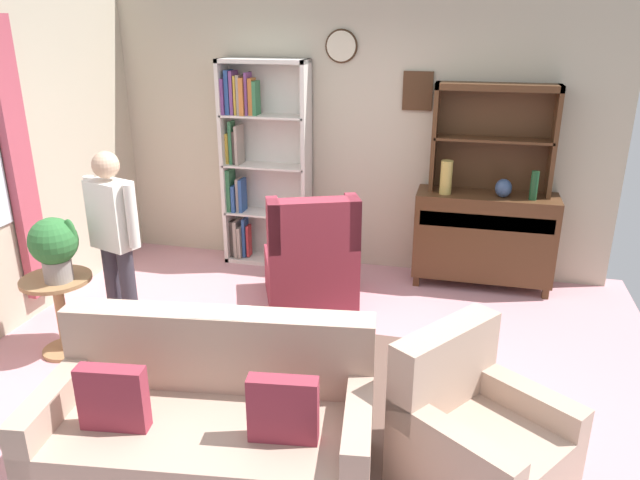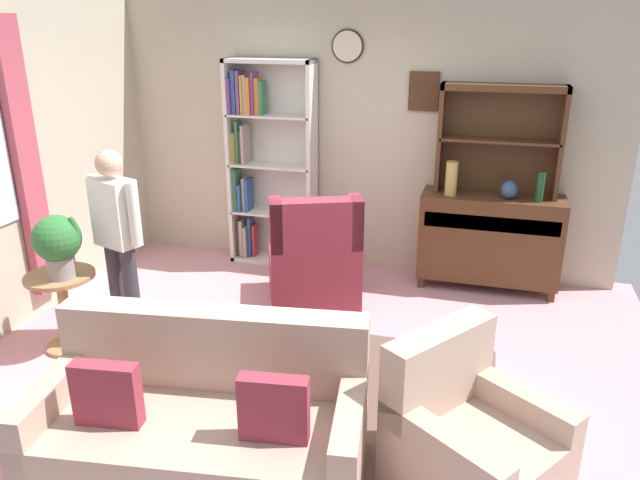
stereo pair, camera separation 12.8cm
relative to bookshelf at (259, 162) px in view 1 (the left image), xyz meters
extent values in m
cube|color=#C68C93|center=(0.98, -1.94, -1.09)|extent=(5.40, 4.60, 0.02)
cube|color=#BCB299|center=(0.98, 0.19, 0.32)|extent=(5.00, 0.06, 2.80)
cylinder|color=beige|center=(0.82, 0.14, 1.14)|extent=(0.28, 0.03, 0.28)
torus|color=#382314|center=(0.82, 0.14, 1.14)|extent=(0.31, 0.02, 0.31)
cube|color=#422816|center=(1.57, 0.14, 0.74)|extent=(0.28, 0.03, 0.36)
cube|color=#B24756|center=(-1.46, -1.66, 0.27)|extent=(0.08, 0.24, 2.30)
cube|color=brown|center=(1.18, -2.24, -1.07)|extent=(2.44, 1.81, 0.01)
cube|color=silver|center=(-0.34, -0.01, -0.03)|extent=(0.04, 0.30, 2.10)
cube|color=silver|center=(0.52, -0.01, -0.03)|extent=(0.04, 0.30, 2.10)
cube|color=silver|center=(0.09, -0.01, 1.00)|extent=(0.90, 0.30, 0.04)
cube|color=silver|center=(0.09, -0.01, -1.06)|extent=(0.90, 0.30, 0.04)
cube|color=silver|center=(0.09, 0.13, -0.03)|extent=(0.90, 0.01, 2.10)
cube|color=silver|center=(0.09, -0.01, -0.53)|extent=(0.86, 0.30, 0.02)
cube|color=#3F3833|center=(-0.30, -0.03, -0.84)|extent=(0.04, 0.13, 0.39)
cube|color=gray|center=(-0.25, -0.03, -0.83)|extent=(0.04, 0.20, 0.40)
cube|color=gray|center=(-0.21, -0.03, -0.86)|extent=(0.03, 0.22, 0.33)
cube|color=#284C8C|center=(-0.17, -0.03, -0.82)|extent=(0.03, 0.13, 0.42)
cube|color=#B22D33|center=(-0.13, -0.03, -0.86)|extent=(0.03, 0.11, 0.35)
cube|color=silver|center=(0.09, -0.01, -0.03)|extent=(0.86, 0.30, 0.02)
cube|color=#337247|center=(-0.30, -0.03, -0.30)|extent=(0.04, 0.18, 0.44)
cube|color=#284C8C|center=(-0.25, -0.03, -0.38)|extent=(0.04, 0.20, 0.28)
cube|color=gray|center=(-0.21, -0.03, -0.35)|extent=(0.03, 0.15, 0.35)
cube|color=#284C8C|center=(-0.18, -0.03, -0.35)|extent=(0.04, 0.16, 0.34)
cube|color=silver|center=(0.09, -0.01, 0.48)|extent=(0.86, 0.30, 0.02)
cube|color=gold|center=(-0.31, -0.03, 0.13)|extent=(0.03, 0.10, 0.31)
cube|color=#337247|center=(-0.27, -0.03, 0.20)|extent=(0.03, 0.13, 0.43)
cube|color=#3F3833|center=(-0.23, -0.03, 0.15)|extent=(0.03, 0.12, 0.33)
cube|color=gray|center=(-0.19, -0.03, 0.18)|extent=(0.03, 0.21, 0.40)
cube|color=#723F7F|center=(-0.31, -0.03, 0.66)|extent=(0.03, 0.21, 0.35)
cube|color=#284C8C|center=(-0.27, -0.03, 0.70)|extent=(0.04, 0.17, 0.43)
cube|color=#723F7F|center=(-0.22, -0.03, 0.70)|extent=(0.03, 0.18, 0.42)
cube|color=gold|center=(-0.18, -0.03, 0.68)|extent=(0.02, 0.18, 0.38)
cube|color=gray|center=(-0.15, -0.03, 0.68)|extent=(0.03, 0.20, 0.38)
cube|color=#CC7233|center=(-0.11, -0.03, 0.67)|extent=(0.04, 0.23, 0.36)
cube|color=#723F7F|center=(-0.07, -0.03, 0.69)|extent=(0.02, 0.17, 0.41)
cube|color=#CC7233|center=(-0.03, -0.03, 0.66)|extent=(0.04, 0.14, 0.35)
cube|color=#337247|center=(0.01, -0.03, 0.65)|extent=(0.04, 0.15, 0.33)
cube|color=#4C2D19|center=(2.29, -0.08, -0.57)|extent=(1.30, 0.45, 0.82)
cube|color=#4C2D19|center=(1.69, -0.26, -1.03)|extent=(0.06, 0.06, 0.10)
cube|color=#4C2D19|center=(2.89, -0.26, -1.03)|extent=(0.06, 0.06, 0.10)
cube|color=#4C2D19|center=(1.69, 0.09, -1.03)|extent=(0.06, 0.06, 0.10)
cube|color=#4C2D19|center=(2.89, 0.09, -1.03)|extent=(0.06, 0.06, 0.10)
cube|color=#3D2414|center=(2.29, -0.30, -0.36)|extent=(1.20, 0.01, 0.14)
cube|color=#4C2D19|center=(1.76, 0.00, 0.34)|extent=(0.04, 0.26, 1.00)
cube|color=#4C2D19|center=(2.82, 0.00, 0.34)|extent=(0.04, 0.26, 1.00)
cube|color=#4C2D19|center=(2.29, 0.00, 0.81)|extent=(1.10, 0.26, 0.06)
cube|color=#4C2D19|center=(2.29, 0.00, 0.34)|extent=(1.06, 0.26, 0.02)
cube|color=#4C2D19|center=(2.29, 0.12, 0.34)|extent=(1.10, 0.01, 1.00)
cylinder|color=tan|center=(1.90, -0.17, 0.00)|extent=(0.11, 0.11, 0.32)
ellipsoid|color=#33476B|center=(2.42, -0.15, -0.07)|extent=(0.15, 0.15, 0.17)
cylinder|color=#194223|center=(2.68, -0.17, -0.03)|extent=(0.07, 0.07, 0.27)
cube|color=tan|center=(0.81, -3.22, -0.87)|extent=(1.90, 1.09, 0.42)
cube|color=tan|center=(0.77, -2.90, -0.42)|extent=(1.81, 0.44, 0.48)
cube|color=tan|center=(-0.01, -3.33, -0.78)|extent=(0.25, 0.86, 0.60)
cube|color=tan|center=(1.63, -3.11, -0.78)|extent=(0.25, 0.86, 0.60)
cube|color=maroon|center=(0.38, -3.40, -0.48)|extent=(0.37, 0.15, 0.36)
cube|color=maroon|center=(1.27, -3.28, -0.48)|extent=(0.37, 0.15, 0.36)
cube|color=white|center=(0.77, -2.90, -0.18)|extent=(0.38, 0.23, 0.00)
cube|color=tan|center=(2.29, -2.91, -0.88)|extent=(1.07, 1.06, 0.40)
cube|color=tan|center=(2.05, -2.74, -0.44)|extent=(0.58, 0.72, 0.48)
cube|color=tan|center=(2.12, -3.16, -0.80)|extent=(0.72, 0.57, 0.55)
cube|color=tan|center=(2.47, -2.66, -0.80)|extent=(0.72, 0.57, 0.55)
cube|color=maroon|center=(0.75, -0.81, -0.87)|extent=(1.03, 1.04, 0.42)
cube|color=maroon|center=(0.87, -1.09, -0.34)|extent=(0.80, 0.48, 0.63)
cube|color=maroon|center=(1.16, -0.92, -0.25)|extent=(0.20, 0.30, 0.44)
cube|color=maroon|center=(0.54, -1.18, -0.25)|extent=(0.20, 0.30, 0.44)
cylinder|color=#997047|center=(-0.86, -2.18, -0.46)|extent=(0.52, 0.52, 0.03)
cylinder|color=#997047|center=(-0.86, -2.18, -0.78)|extent=(0.08, 0.08, 0.60)
cylinder|color=#997047|center=(-0.86, -2.18, -1.06)|extent=(0.36, 0.36, 0.03)
cylinder|color=gray|center=(-0.80, -2.21, -0.37)|extent=(0.21, 0.21, 0.17)
sphere|color=#2D6B33|center=(-0.80, -2.21, -0.14)|extent=(0.35, 0.35, 0.35)
ellipsoid|color=#2D6B33|center=(-0.68, -2.17, -0.10)|extent=(0.10, 0.06, 0.25)
ellipsoid|color=#2D6B33|center=(-0.68, -2.17, -0.10)|extent=(0.10, 0.06, 0.25)
cylinder|color=#38333D|center=(-0.57, -1.90, -0.67)|extent=(0.15, 0.15, 0.82)
cylinder|color=#38333D|center=(-0.40, -1.96, -0.67)|extent=(0.15, 0.15, 0.82)
cube|color=silver|center=(-0.48, -1.93, 0.00)|extent=(0.39, 0.30, 0.52)
sphere|color=tan|center=(-0.48, -1.93, 0.38)|extent=(0.25, 0.25, 0.20)
cylinder|color=silver|center=(-0.69, -1.86, 0.03)|extent=(0.10, 0.10, 0.48)
cylinder|color=silver|center=(-0.27, -2.00, 0.03)|extent=(0.10, 0.10, 0.48)
cube|color=#4C2D19|center=(0.85, -2.22, -0.67)|extent=(0.80, 0.50, 0.03)
cube|color=#4C2D19|center=(0.48, -2.44, -0.88)|extent=(0.05, 0.05, 0.39)
cube|color=#4C2D19|center=(1.22, -2.44, -0.88)|extent=(0.05, 0.05, 0.39)
cube|color=#4C2D19|center=(0.48, -2.00, -0.88)|extent=(0.05, 0.05, 0.39)
cube|color=#4C2D19|center=(1.22, -2.00, -0.88)|extent=(0.05, 0.05, 0.39)
cube|color=#723F7F|center=(0.96, -2.16, -0.65)|extent=(0.18, 0.12, 0.02)
cube|color=#723F7F|center=(0.96, -2.15, -0.62)|extent=(0.14, 0.14, 0.02)
cube|color=#723F7F|center=(0.96, -2.15, -0.60)|extent=(0.19, 0.12, 0.02)
camera|label=1|loc=(2.07, -5.72, 1.38)|focal=33.75mm
camera|label=2|loc=(2.20, -5.69, 1.38)|focal=33.75mm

